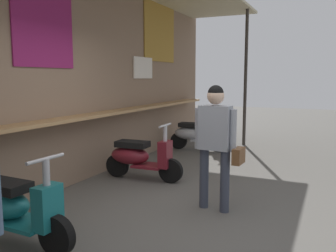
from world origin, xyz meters
name	(u,v)px	position (x,y,z in m)	size (l,w,h in m)	color
ground_plane	(163,216)	(0.00, 0.00, 0.00)	(34.99, 34.99, 0.00)	#56544F
market_stall_facade	(40,59)	(0.00, 1.91, 1.98)	(12.50, 2.07, 3.63)	#7F6651
scooter_teal	(14,207)	(-1.32, 1.08, 0.39)	(0.46, 1.40, 0.97)	#197075
scooter_maroon	(139,157)	(1.33, 1.08, 0.39)	(0.47, 1.40, 0.97)	maroon
scooter_silver	(195,134)	(4.09, 1.08, 0.39)	(0.50, 1.40, 0.97)	#B2B5BA
shopper_with_handbag	(216,136)	(0.49, -0.53, 0.98)	(0.27, 0.65, 1.63)	#383D4C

